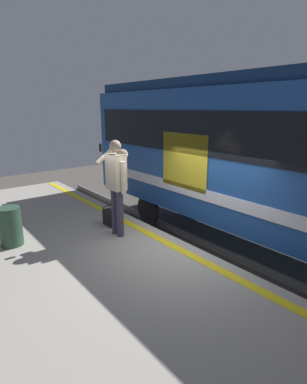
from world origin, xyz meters
name	(u,v)px	position (x,y,z in m)	size (l,w,h in m)	color
ground_plane	(181,283)	(0.00, 0.00, 0.00)	(24.89, 24.89, 0.00)	#4C4742
platform	(71,309)	(0.00, 2.28, 0.45)	(12.31, 4.56, 0.90)	#9E998E
safety_line	(171,245)	(0.00, 0.30, 0.91)	(12.06, 0.16, 0.01)	yellow
track_rail_near	(232,255)	(0.00, -1.58, 0.08)	(16.00, 0.08, 0.16)	slate
track_rail_far	(266,239)	(0.00, -3.01, 0.08)	(16.00, 0.08, 0.16)	slate
train_carriage	(306,155)	(-1.04, -2.29, 2.44)	(11.18, 2.83, 3.81)	#1E478C
passenger	(117,180)	(1.01, 0.79, 2.01)	(0.57, 0.55, 1.86)	#383347
handbag	(110,217)	(1.54, 0.66, 1.09)	(0.35, 0.32, 0.40)	black
trash_bin	(10,226)	(1.83, 2.56, 1.26)	(0.40, 0.40, 0.72)	#2D4C38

